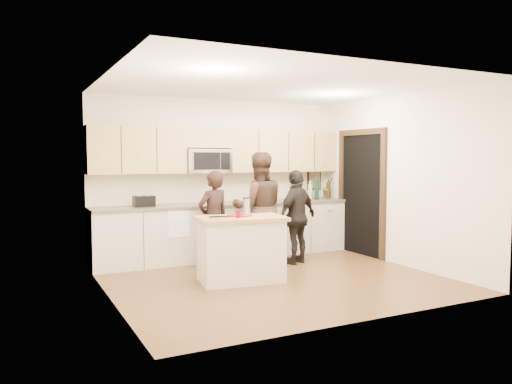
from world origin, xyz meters
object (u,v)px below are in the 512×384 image
woman_center (259,208)px  woman_right (297,217)px  island (241,249)px  toaster (144,201)px  woman_left (213,219)px

woman_center → woman_right: (0.53, -0.32, -0.14)m
island → woman_center: 1.34m
island → woman_center: bearing=59.7°
woman_center → toaster: bearing=-3.0°
toaster → woman_left: bearing=-29.6°
woman_center → woman_right: 0.63m
toaster → woman_left: size_ratio=0.22×
island → woman_left: woman_left is taller
island → woman_right: woman_right is taller
woman_left → woman_right: (1.30, -0.35, 0.00)m
island → toaster: (-0.94, 1.57, 0.57)m
island → toaster: bearing=128.8°
woman_left → woman_center: bearing=162.4°
island → woman_center: woman_center is taller
island → woman_right: (1.31, 0.68, 0.30)m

